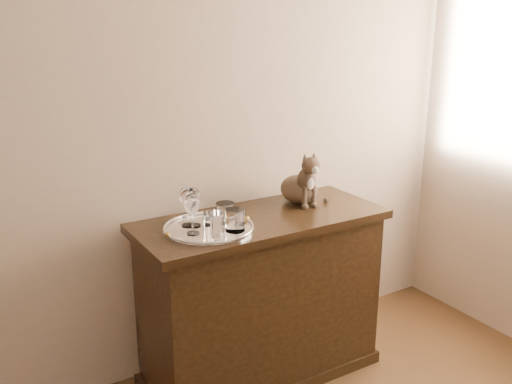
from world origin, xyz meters
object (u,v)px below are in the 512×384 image
wine_glass_a (187,206)px  tumbler_c (225,213)px  wine_glass_b (194,207)px  wine_glass_c (193,215)px  tumbler_b (214,224)px  cat (299,176)px  sideboard (261,298)px  tumbler_a (235,220)px  tray (209,229)px

wine_glass_a → tumbler_c: (0.16, -0.06, -0.04)m
wine_glass_b → tumbler_c: (0.13, -0.04, -0.04)m
wine_glass_c → tumbler_c: size_ratio=1.80×
tumbler_b → cat: 0.63m
wine_glass_a → wine_glass_b: wine_glass_a is taller
sideboard → cat: (0.28, 0.09, 0.56)m
wine_glass_a → tumbler_b: wine_glass_a is taller
sideboard → tumbler_b: tumbler_b is taller
tumbler_b → wine_glass_b: bearing=98.1°
tumbler_b → tumbler_c: 0.15m
wine_glass_a → cat: cat is taller
sideboard → wine_glass_c: (-0.37, -0.05, 0.52)m
wine_glass_b → wine_glass_c: wine_glass_b is taller
tumbler_a → wine_glass_b: bearing=130.3°
sideboard → wine_glass_b: wine_glass_b is taller
wine_glass_b → tray: bearing=-56.5°
wine_glass_a → wine_glass_c: wine_glass_a is taller
wine_glass_c → sideboard: bearing=7.5°
sideboard → wine_glass_c: bearing=-172.5°
wine_glass_b → tumbler_a: (0.12, -0.15, -0.04)m
wine_glass_c → tumbler_a: bearing=-20.4°
tray → tumbler_b: 0.10m
tray → wine_glass_b: (-0.04, 0.06, 0.09)m
cat → wine_glass_b: bearing=-170.1°
sideboard → tumbler_a: 0.54m
tumbler_c → sideboard: bearing=2.1°
tumbler_a → tumbler_b: size_ratio=0.97×
sideboard → tumbler_c: size_ratio=12.56×
wine_glass_a → tray: bearing=-51.4°
wine_glass_a → tumbler_c: bearing=-20.9°
tray → tumbler_b: size_ratio=3.99×
sideboard → wine_glass_b: bearing=174.1°
wine_glass_c → cat: 0.67m
wine_glass_c → wine_glass_a: bearing=77.2°
wine_glass_c → tumbler_b: wine_glass_c is taller
sideboard → wine_glass_a: 0.63m
tray → wine_glass_b: bearing=123.5°
tumbler_b → sideboard: bearing=20.0°
tumbler_b → tumbler_a: bearing=-0.7°
wine_glass_c → cat: bearing=12.3°
wine_glass_c → wine_glass_b: bearing=60.9°
sideboard → tumbler_a: bearing=-151.0°
sideboard → wine_glass_c: wine_glass_c is taller
wine_glass_a → wine_glass_c: (-0.02, -0.10, -0.00)m
sideboard → cat: cat is taller
wine_glass_c → tumbler_a: 0.19m
sideboard → cat: size_ratio=4.35×
sideboard → wine_glass_a: bearing=171.5°
tumbler_a → tumbler_b: 0.10m
tumbler_a → tumbler_c: size_ratio=1.02×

